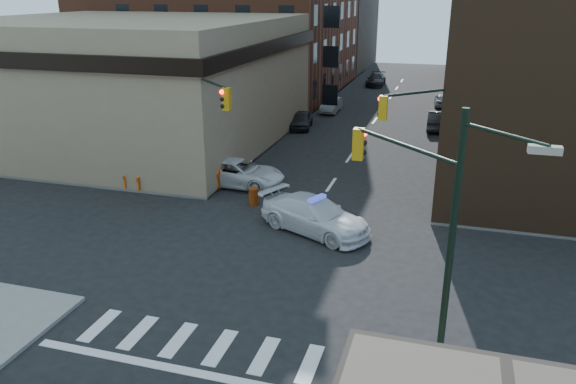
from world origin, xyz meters
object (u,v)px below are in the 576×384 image
Objects in this scene: pedestrian_a at (225,163)px; police_car at (315,215)px; pickup at (238,173)px; barrel_bank at (254,197)px; barrel_road at (332,220)px; parked_car_wnear at (301,120)px; pedestrian_b at (102,169)px; barricade_nw_a at (212,178)px; parked_car_enear at (438,120)px; parked_car_wfar at (332,105)px.

police_car is at bearing -37.88° from pedestrian_a.
police_car is 1.02× the size of pickup.
pedestrian_a is at bearing 73.57° from police_car.
barrel_road is at bearing -22.44° from barrel_bank.
police_car reaches higher than parked_car_wnear.
pedestrian_b is 6.54m from barricade_nw_a.
parked_car_enear is at bearing 66.96° from barrel_bank.
parked_car_enear is 2.73× the size of pedestrian_a.
parked_car_enear is at bearing -23.18° from parked_car_wfar.
parked_car_wfar reaches higher than barrel_road.
pedestrian_a is at bearing 130.49° from barrel_bank.
pickup is 5.88× the size of barrel_bank.
barrel_bank reaches higher than barrel_road.
barrel_bank is (3.20, -3.75, -0.54)m from pedestrian_a.
barrel_bank is at bearing 66.19° from parked_car_enear.
parked_car_wnear is 18.96m from pedestrian_b.
police_car reaches higher than barrel_bank.
parked_car_wnear is 2.23× the size of pedestrian_b.
police_car is at bearing 77.61° from parked_car_enear.
parked_car_enear is (10.74, 17.84, -0.00)m from pickup.
parked_car_enear reaches higher than parked_car_wfar.
police_car is 1.40× the size of parked_car_wfar.
parked_car_wfar is 0.86× the size of parked_car_enear.
pickup is at bearing 58.17° from parked_car_enear.
pickup reaches higher than barricade_nw_a.
police_car is at bearing -29.46° from barricade_nw_a.
barricade_nw_a is (-2.03, -23.26, -0.01)m from parked_car_wfar.
police_car is at bearing -128.26° from pickup.
pedestrian_b is at bearing -108.10° from parked_car_wfar.
barrel_bank is at bearing -27.60° from barricade_nw_a.
pedestrian_b reaches higher than pedestrian_a.
police_car reaches higher than barrel_road.
pedestrian_a is 9.75m from barrel_road.
police_car is 23.59m from parked_car_enear.
pedestrian_b is at bearing 110.30° from pickup.
pedestrian_a reaches higher than parked_car_wfar.
barrel_road is (6.90, -19.80, -0.26)m from parked_car_wnear.
parked_car_enear is at bearing 12.89° from police_car.
barrel_bank is (2.20, -17.86, -0.22)m from parked_car_wnear.
police_car is 1.21× the size of parked_car_enear.
parked_car_wnear is 2.37× the size of pedestrian_a.
barricade_nw_a is (-1.00, -16.11, -0.04)m from parked_car_wnear.
police_car is at bearing -140.42° from barrel_road.
pedestrian_b reaches higher than police_car.
pedestrian_a is at bearing -94.69° from parked_car_wfar.
police_car is at bearing -78.57° from parked_car_wfar.
barricade_nw_a is at bearing 151.32° from barrel_bank.
police_car reaches higher than parked_car_wfar.
pedestrian_a reaches higher than police_car.
barrel_road is (-4.07, -22.54, -0.33)m from parked_car_enear.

